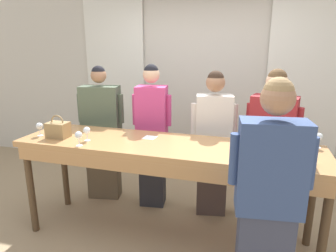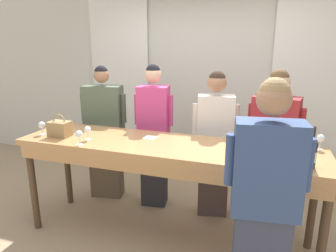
# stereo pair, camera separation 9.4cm
# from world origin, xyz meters

# --- Properties ---
(ground_plane) EXTENTS (18.00, 18.00, 0.00)m
(ground_plane) POSITION_xyz_m (0.00, 0.00, 0.00)
(ground_plane) COLOR tan
(wall_back) EXTENTS (12.00, 0.06, 2.80)m
(wall_back) POSITION_xyz_m (0.00, 1.83, 1.40)
(wall_back) COLOR beige
(wall_back) RESTS_ON ground_plane
(curtain_panel_left) EXTENTS (0.96, 0.03, 2.69)m
(curtain_panel_left) POSITION_xyz_m (-1.37, 1.77, 1.34)
(curtain_panel_left) COLOR white
(curtain_panel_left) RESTS_ON ground_plane
(curtain_panel_right) EXTENTS (0.96, 0.03, 2.69)m
(curtain_panel_right) POSITION_xyz_m (1.37, 1.77, 1.34)
(curtain_panel_right) COLOR white
(curtain_panel_right) RESTS_ON ground_plane
(tasting_bar) EXTENTS (2.86, 0.72, 1.01)m
(tasting_bar) POSITION_xyz_m (0.00, -0.02, 0.91)
(tasting_bar) COLOR #B27F4C
(tasting_bar) RESTS_ON ground_plane
(wine_bottle) EXTENTS (0.08, 0.08, 0.32)m
(wine_bottle) POSITION_xyz_m (1.21, -0.19, 1.12)
(wine_bottle) COLOR black
(wine_bottle) RESTS_ON tasting_bar
(handbag) EXTENTS (0.21, 0.15, 0.23)m
(handbag) POSITION_xyz_m (-1.08, -0.12, 1.09)
(handbag) COLOR #997A4C
(handbag) RESTS_ON tasting_bar
(wine_glass_front_left) EXTENTS (0.07, 0.07, 0.14)m
(wine_glass_front_left) POSITION_xyz_m (-0.75, -0.14, 1.10)
(wine_glass_front_left) COLOR white
(wine_glass_front_left) RESTS_ON tasting_bar
(wine_glass_front_mid) EXTENTS (0.07, 0.07, 0.14)m
(wine_glass_front_mid) POSITION_xyz_m (1.23, 0.17, 1.10)
(wine_glass_front_mid) COLOR white
(wine_glass_front_mid) RESTS_ON tasting_bar
(wine_glass_front_right) EXTENTS (0.07, 0.07, 0.14)m
(wine_glass_front_right) POSITION_xyz_m (-0.74, -0.29, 1.10)
(wine_glass_front_right) COLOR white
(wine_glass_front_right) RESTS_ON tasting_bar
(wine_glass_center_left) EXTENTS (0.07, 0.07, 0.14)m
(wine_glass_center_left) POSITION_xyz_m (1.01, -0.16, 1.10)
(wine_glass_center_left) COLOR white
(wine_glass_center_left) RESTS_ON tasting_bar
(wine_glass_center_mid) EXTENTS (0.07, 0.07, 0.14)m
(wine_glass_center_mid) POSITION_xyz_m (-1.29, -0.13, 1.10)
(wine_glass_center_mid) COLOR white
(wine_glass_center_mid) RESTS_ON tasting_bar
(wine_glass_center_right) EXTENTS (0.07, 0.07, 0.14)m
(wine_glass_center_right) POSITION_xyz_m (1.34, 0.27, 1.10)
(wine_glass_center_right) COLOR white
(wine_glass_center_right) RESTS_ON tasting_bar
(napkin) EXTENTS (0.13, 0.13, 0.00)m
(napkin) POSITION_xyz_m (-0.20, 0.13, 1.01)
(napkin) COLOR white
(napkin) RESTS_ON tasting_bar
(guest_olive_jacket) EXTENTS (0.57, 0.31, 1.67)m
(guest_olive_jacket) POSITION_xyz_m (-1.01, 0.61, 0.84)
(guest_olive_jacket) COLOR brown
(guest_olive_jacket) RESTS_ON ground_plane
(guest_pink_top) EXTENTS (0.46, 0.31, 1.69)m
(guest_pink_top) POSITION_xyz_m (-0.35, 0.61, 0.87)
(guest_pink_top) COLOR #28282D
(guest_pink_top) RESTS_ON ground_plane
(guest_cream_sweater) EXTENTS (0.50, 0.29, 1.64)m
(guest_cream_sweater) POSITION_xyz_m (0.36, 0.61, 0.85)
(guest_cream_sweater) COLOR #473833
(guest_cream_sweater) RESTS_ON ground_plane
(guest_striped_shirt) EXTENTS (0.56, 0.33, 1.67)m
(guest_striped_shirt) POSITION_xyz_m (0.96, 0.61, 0.85)
(guest_striped_shirt) COLOR brown
(guest_striped_shirt) RESTS_ON ground_plane
(host_pouring) EXTENTS (0.55, 0.28, 1.71)m
(host_pouring) POSITION_xyz_m (0.91, -0.61, 0.88)
(host_pouring) COLOR #383D51
(host_pouring) RESTS_ON ground_plane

